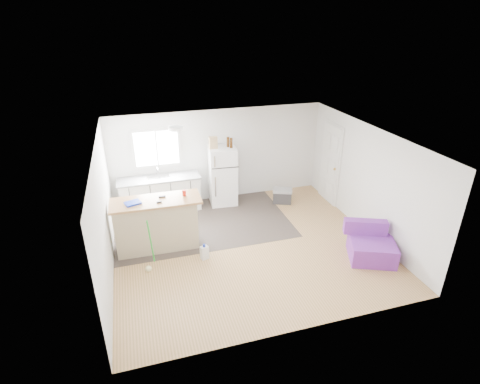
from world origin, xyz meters
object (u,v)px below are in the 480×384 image
cleaner_jug (204,252)px  bottle_left (231,143)px  bottle_right (228,142)px  cooler (282,196)px  purple_seat (371,246)px  red_cup (184,193)px  mop (149,260)px  refrigerator (223,176)px  kitchen_cabinets (160,194)px  cardboard_box (213,143)px  peninsula (157,224)px  blue_tray (133,203)px

cleaner_jug → bottle_left: 2.96m
bottle_right → cooler: bearing=-18.0°
purple_seat → red_cup: size_ratio=9.29×
mop → refrigerator: bearing=61.4°
kitchen_cabinets → cardboard_box: cardboard_box is taller
peninsula → cardboard_box: size_ratio=6.07×
red_cup → cardboard_box: 1.94m
mop → kitchen_cabinets: bearing=91.1°
peninsula → purple_seat: 4.40m
cooler → cardboard_box: 2.31m
peninsula → kitchen_cabinets: bearing=83.1°
kitchen_cabinets → bottle_left: 2.17m
purple_seat → blue_tray: size_ratio=3.71×
kitchen_cabinets → blue_tray: (-0.65, -1.72, 0.68)m
peninsula → cleaner_jug: size_ratio=5.33×
kitchen_cabinets → bottle_right: bearing=-1.2°
refrigerator → mop: (-2.07, -2.42, -0.53)m
kitchen_cabinets → blue_tray: 1.96m
mop → blue_tray: (-0.17, 0.72, 0.90)m
peninsula → bottle_left: bearing=38.2°
mop → bottle_left: bearing=57.5°
peninsula → mop: bearing=-106.4°
refrigerator → cleaner_jug: bearing=-108.3°
kitchen_cabinets → peninsula: size_ratio=1.10×
kitchen_cabinets → cooler: (3.10, -0.46, -0.26)m
bottle_left → bottle_right: same height
peninsula → purple_seat: peninsula is taller
peninsula → bottle_right: 2.81m
blue_tray → bottle_left: (2.46, 1.60, 0.52)m
bottle_left → blue_tray: bearing=-147.0°
kitchen_cabinets → peninsula: (-0.23, -1.68, 0.11)m
purple_seat → cleaner_jug: (-3.24, 0.89, -0.11)m
peninsula → cooler: bearing=21.1°
red_cup → bottle_right: size_ratio=0.48×
cleaner_jug → cardboard_box: 2.89m
purple_seat → blue_tray: 4.84m
cooler → cardboard_box: bearing=-170.8°
red_cup → bottle_right: bottle_right is taller
purple_seat → cardboard_box: 4.31m
peninsula → refrigerator: size_ratio=1.20×
red_cup → cardboard_box: size_ratio=0.40×
peninsula → cardboard_box: 2.55m
cooler → purple_seat: bearing=-52.4°
purple_seat → bottle_right: bottle_right is taller
cleaner_jug → cooler: bearing=20.2°
mop → cooler: bearing=41.1°
cooler → bottle_right: size_ratio=2.35×
bottle_left → bottle_right: size_ratio=1.00×
cleaner_jug → bottle_right: (1.14, 2.36, 1.50)m
cooler → red_cup: red_cup is taller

